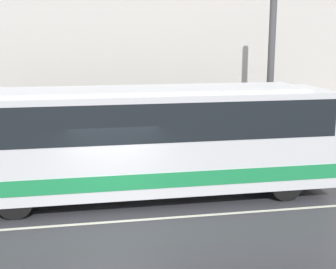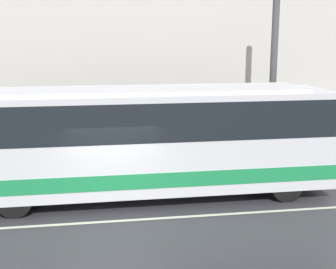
{
  "view_description": "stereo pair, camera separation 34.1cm",
  "coord_description": "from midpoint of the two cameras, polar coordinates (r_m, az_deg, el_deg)",
  "views": [
    {
      "loc": [
        -0.87,
        -12.03,
        4.96
      ],
      "look_at": [
        1.77,
        1.86,
        1.98
      ],
      "focal_mm": 50.0,
      "sensor_mm": 36.0,
      "label": 1
    },
    {
      "loc": [
        -0.54,
        -12.09,
        4.96
      ],
      "look_at": [
        1.77,
        1.86,
        1.98
      ],
      "focal_mm": 50.0,
      "sensor_mm": 36.0,
      "label": 2
    }
  ],
  "objects": [
    {
      "name": "sidewalk",
      "position": [
        18.3,
        -6.83,
        -3.63
      ],
      "size": [
        60.0,
        3.13,
        0.17
      ],
      "color": "#A09E99",
      "rests_on": "ground_plane"
    },
    {
      "name": "ground_plane",
      "position": [
        13.06,
        -5.67,
        -10.47
      ],
      "size": [
        60.0,
        60.0,
        0.0
      ],
      "primitive_type": "plane",
      "color": "#333338"
    },
    {
      "name": "utility_pole_near",
      "position": [
        17.96,
        13.23,
        7.04
      ],
      "size": [
        0.26,
        0.26,
        6.73
      ],
      "color": "#4C4C4F",
      "rests_on": "sidewalk"
    },
    {
      "name": "transit_bus",
      "position": [
        14.34,
        -2.91,
        -0.3
      ],
      "size": [
        12.01,
        2.53,
        3.43
      ],
      "color": "silver",
      "rests_on": "ground_plane"
    },
    {
      "name": "building_facade",
      "position": [
        19.35,
        -7.41,
        10.98
      ],
      "size": [
        60.0,
        0.35,
        9.71
      ],
      "color": "silver",
      "rests_on": "ground_plane"
    },
    {
      "name": "pedestrian_waiting",
      "position": [
        18.09,
        -15.53,
        -1.42
      ],
      "size": [
        0.36,
        0.36,
        1.63
      ],
      "color": "navy",
      "rests_on": "sidewalk"
    },
    {
      "name": "lane_stripe",
      "position": [
        13.06,
        -5.67,
        -10.46
      ],
      "size": [
        54.0,
        0.14,
        0.01
      ],
      "color": "beige",
      "rests_on": "ground_plane"
    }
  ]
}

